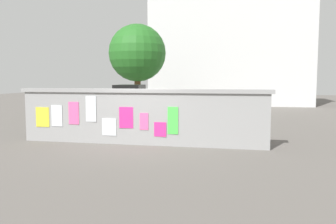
{
  "coord_description": "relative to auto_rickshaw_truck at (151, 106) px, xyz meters",
  "views": [
    {
      "loc": [
        3.22,
        -10.79,
        2.12
      ],
      "look_at": [
        0.7,
        1.04,
        0.97
      ],
      "focal_mm": 37.43,
      "sensor_mm": 36.0,
      "label": 1
    }
  ],
  "objects": [
    {
      "name": "motorcycle",
      "position": [
        3.45,
        -1.66,
        -0.44
      ],
      "size": [
        1.9,
        0.56,
        0.87
      ],
      "color": "black",
      "rests_on": "ground"
    },
    {
      "name": "ground",
      "position": [
        0.89,
        3.31,
        -0.9
      ],
      "size": [
        60.0,
        60.0,
        0.0
      ],
      "primitive_type": "plane",
      "color": "#605B56"
    },
    {
      "name": "tree_roadside",
      "position": [
        -2.38,
        5.75,
        2.82
      ],
      "size": [
        3.58,
        3.58,
        5.53
      ],
      "color": "brown",
      "rests_on": "ground"
    },
    {
      "name": "bicycle_near",
      "position": [
        0.6,
        -3.38,
        -0.54
      ],
      "size": [
        1.68,
        0.51,
        0.95
      ],
      "color": "black",
      "rests_on": "ground"
    },
    {
      "name": "building_background",
      "position": [
        3.0,
        14.39,
        3.69
      ],
      "size": [
        13.2,
        4.87,
        9.14
      ],
      "color": "silver",
      "rests_on": "ground"
    },
    {
      "name": "person_bystander",
      "position": [
        4.26,
        -2.96,
        0.09
      ],
      "size": [
        0.44,
        0.44,
        1.62
      ],
      "color": "yellow",
      "rests_on": "ground"
    },
    {
      "name": "poster_wall",
      "position": [
        0.88,
        -4.69,
        0.02
      ],
      "size": [
        8.3,
        0.42,
        1.8
      ],
      "color": "#959595",
      "rests_on": "ground"
    },
    {
      "name": "auto_rickshaw_truck",
      "position": [
        0.0,
        0.0,
        0.0
      ],
      "size": [
        3.69,
        1.73,
        1.85
      ],
      "color": "black",
      "rests_on": "ground"
    },
    {
      "name": "person_walking",
      "position": [
        -2.57,
        -3.57,
        0.09
      ],
      "size": [
        0.48,
        0.48,
        1.62
      ],
      "color": "yellow",
      "rests_on": "ground"
    }
  ]
}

